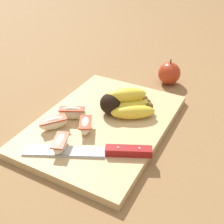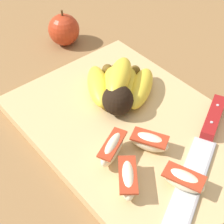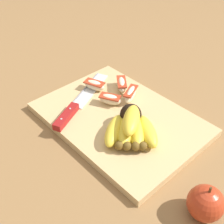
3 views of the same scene
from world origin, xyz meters
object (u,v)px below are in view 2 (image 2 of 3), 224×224
(banana_bunch, at_px, (119,87))
(apple_wedge_near, at_px, (183,180))
(apple_wedge_middle, at_px, (128,178))
(apple_wedge_far, at_px, (112,148))
(chefs_knife, at_px, (207,138))
(apple_wedge_extra, at_px, (149,142))
(whole_apple, at_px, (64,30))

(banana_bunch, relative_size, apple_wedge_near, 2.29)
(apple_wedge_middle, distance_m, apple_wedge_far, 0.06)
(apple_wedge_near, relative_size, apple_wedge_middle, 0.99)
(chefs_knife, bearing_deg, apple_wedge_extra, 59.32)
(banana_bunch, relative_size, whole_apple, 1.91)
(chefs_knife, relative_size, apple_wedge_extra, 3.98)
(banana_bunch, distance_m, chefs_knife, 0.18)
(chefs_knife, height_order, apple_wedge_middle, apple_wedge_middle)
(banana_bunch, distance_m, apple_wedge_middle, 0.19)
(apple_wedge_near, xyz_separation_m, apple_wedge_middle, (0.05, 0.06, 0.00))
(apple_wedge_middle, height_order, apple_wedge_far, apple_wedge_far)
(whole_apple, bearing_deg, chefs_knife, 179.49)
(apple_wedge_middle, bearing_deg, banana_bunch, -37.49)
(banana_bunch, bearing_deg, apple_wedge_extra, 160.02)
(chefs_knife, bearing_deg, apple_wedge_middle, 82.73)
(apple_wedge_middle, xyz_separation_m, apple_wedge_far, (0.05, -0.02, 0.00))
(banana_bunch, height_order, whole_apple, banana_bunch)
(apple_wedge_middle, bearing_deg, apple_wedge_far, -17.83)
(apple_wedge_extra, height_order, whole_apple, whole_apple)
(banana_bunch, xyz_separation_m, apple_wedge_near, (-0.20, 0.06, -0.01))
(whole_apple, bearing_deg, apple_wedge_extra, 166.54)
(apple_wedge_near, height_order, apple_wedge_far, apple_wedge_far)
(chefs_knife, relative_size, whole_apple, 3.21)
(apple_wedge_extra, bearing_deg, banana_bunch, -19.98)
(chefs_knife, distance_m, apple_wedge_near, 0.10)
(chefs_knife, distance_m, whole_apple, 0.41)
(apple_wedge_extra, bearing_deg, apple_wedge_middle, 112.09)
(apple_wedge_middle, relative_size, whole_apple, 0.84)
(banana_bunch, relative_size, apple_wedge_far, 2.21)
(chefs_knife, relative_size, apple_wedge_middle, 3.81)
(chefs_knife, distance_m, apple_wedge_far, 0.16)
(apple_wedge_far, distance_m, apple_wedge_extra, 0.06)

